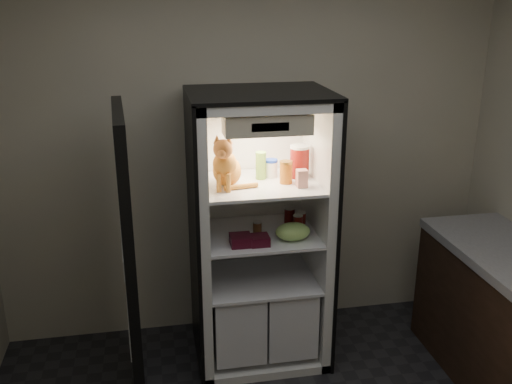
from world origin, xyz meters
The scene contains 16 objects.
room_shell centered at (0.00, 0.00, 1.62)m, with size 3.60×3.60×3.60m.
refrigerator centered at (0.00, 1.38, 0.79)m, with size 0.90×0.72×1.88m.
fridge_door centered at (-0.85, 1.05, 0.91)m, with size 0.11×0.87×1.85m.
tabby_cat centered at (-0.23, 1.28, 1.43)m, with size 0.30×0.36×0.36m.
parmesan_shaker centered at (0.02, 1.40, 1.38)m, with size 0.07×0.07×0.18m.
mayo_tub centered at (0.09, 1.43, 1.35)m, with size 0.09×0.09×0.12m.
salsa_jar centered at (0.16, 1.28, 1.36)m, with size 0.08×0.08×0.15m.
pepper_jar centered at (0.28, 1.39, 1.40)m, with size 0.13×0.13×0.22m.
cream_carton centered at (0.24, 1.19, 1.35)m, with size 0.07×0.07×0.11m, color silver.
soda_can_a centered at (0.22, 1.39, 1.01)m, with size 0.07×0.07×0.13m.
soda_can_b centered at (0.28, 1.32, 1.00)m, with size 0.07×0.07×0.13m.
soda_can_c centered at (0.25, 1.28, 1.00)m, with size 0.07×0.07×0.12m.
condiment_jar centered at (-0.02, 1.32, 0.98)m, with size 0.06×0.06×0.08m.
grape_bag centered at (0.18, 1.17, 1.00)m, with size 0.23×0.16×0.11m, color #7DB052.
berry_box_left centered at (-0.16, 1.15, 0.97)m, with size 0.13×0.13×0.07m, color #470B1A.
berry_box_right centered at (-0.04, 1.13, 0.97)m, with size 0.12×0.12×0.06m, color #470B1A.
Camera 1 is at (-0.68, -2.11, 2.43)m, focal length 40.00 mm.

